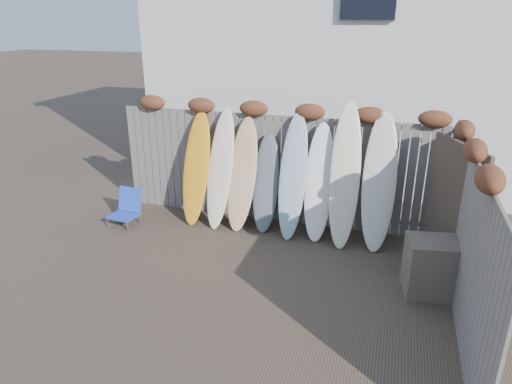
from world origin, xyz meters
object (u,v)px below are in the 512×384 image
(wooden_crate, at_px, (431,267))
(surfboard_0, at_px, (196,168))
(lattice_panel, at_px, (452,211))
(beach_chair, at_px, (127,208))

(wooden_crate, relative_size, surfboard_0, 0.38)
(lattice_panel, xyz_separation_m, surfboard_0, (-4.30, 0.67, 0.01))
(lattice_panel, bearing_deg, beach_chair, 153.57)
(beach_chair, distance_m, lattice_panel, 5.55)
(beach_chair, height_order, wooden_crate, wooden_crate)
(wooden_crate, xyz_separation_m, lattice_panel, (0.23, 0.64, 0.60))
(beach_chair, relative_size, lattice_panel, 0.32)
(wooden_crate, xyz_separation_m, surfboard_0, (-4.07, 1.31, 0.62))
(lattice_panel, distance_m, surfboard_0, 4.35)
(wooden_crate, bearing_deg, beach_chair, 171.51)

